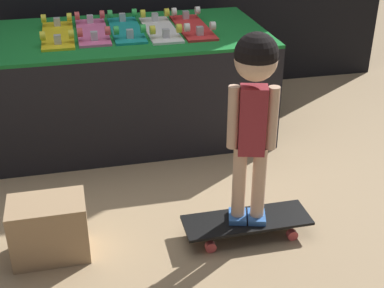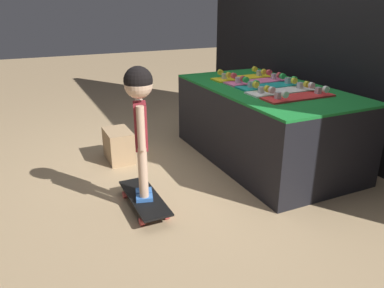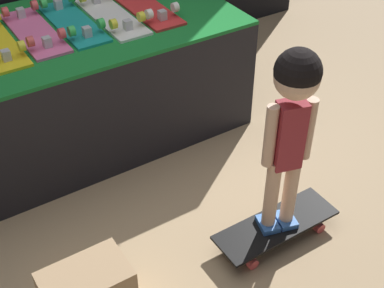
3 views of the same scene
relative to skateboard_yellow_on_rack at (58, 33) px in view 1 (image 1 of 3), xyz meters
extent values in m
plane|color=tan|center=(0.42, -0.67, -0.70)|extent=(16.00, 16.00, 0.00)
cube|color=black|center=(0.42, 0.00, -0.37)|extent=(1.74, 0.97, 0.66)
cube|color=#19752D|center=(0.42, 0.00, -0.03)|extent=(1.74, 0.97, 0.02)
cube|color=yellow|center=(0.00, 0.00, -0.01)|extent=(0.19, 0.60, 0.01)
cube|color=#B7B7BC|center=(0.00, 0.20, 0.02)|extent=(0.04, 0.04, 0.05)
cylinder|color=yellow|center=(0.08, 0.20, 0.05)|extent=(0.03, 0.05, 0.05)
cylinder|color=yellow|center=(-0.08, 0.20, 0.05)|extent=(0.03, 0.05, 0.05)
cube|color=#B7B7BC|center=(0.00, -0.20, 0.02)|extent=(0.04, 0.04, 0.05)
cylinder|color=yellow|center=(0.08, -0.20, 0.05)|extent=(0.03, 0.05, 0.05)
cylinder|color=yellow|center=(-0.08, -0.20, 0.05)|extent=(0.03, 0.05, 0.05)
cube|color=pink|center=(0.21, 0.02, -0.01)|extent=(0.19, 0.60, 0.01)
cube|color=#B7B7BC|center=(0.21, 0.22, 0.02)|extent=(0.04, 0.04, 0.05)
cylinder|color=#D84C4C|center=(0.29, 0.22, 0.05)|extent=(0.03, 0.05, 0.05)
cylinder|color=#D84C4C|center=(0.13, 0.22, 0.05)|extent=(0.03, 0.05, 0.05)
cube|color=#B7B7BC|center=(0.21, -0.18, 0.02)|extent=(0.04, 0.04, 0.05)
cylinder|color=#D84C4C|center=(0.29, -0.18, 0.05)|extent=(0.03, 0.05, 0.05)
cylinder|color=#D84C4C|center=(0.13, -0.18, 0.05)|extent=(0.03, 0.05, 0.05)
cube|color=teal|center=(0.42, 0.02, -0.01)|extent=(0.19, 0.60, 0.01)
cube|color=#B7B7BC|center=(0.42, 0.22, 0.02)|extent=(0.04, 0.04, 0.05)
cylinder|color=green|center=(0.50, 0.22, 0.05)|extent=(0.03, 0.05, 0.05)
cylinder|color=green|center=(0.34, 0.22, 0.05)|extent=(0.03, 0.05, 0.05)
cube|color=#B7B7BC|center=(0.42, -0.18, 0.02)|extent=(0.04, 0.04, 0.05)
cylinder|color=green|center=(0.50, -0.18, 0.05)|extent=(0.03, 0.05, 0.05)
cylinder|color=green|center=(0.34, -0.18, 0.05)|extent=(0.03, 0.05, 0.05)
cube|color=white|center=(0.63, -0.02, -0.01)|extent=(0.19, 0.60, 0.01)
cube|color=#B7B7BC|center=(0.63, 0.18, 0.02)|extent=(0.04, 0.04, 0.05)
cylinder|color=yellow|center=(0.71, 0.18, 0.05)|extent=(0.03, 0.05, 0.05)
cylinder|color=yellow|center=(0.55, 0.18, 0.05)|extent=(0.03, 0.05, 0.05)
cube|color=#B7B7BC|center=(0.63, -0.22, 0.02)|extent=(0.04, 0.04, 0.05)
cylinder|color=yellow|center=(0.71, -0.22, 0.05)|extent=(0.03, 0.05, 0.05)
cylinder|color=yellow|center=(0.55, -0.22, 0.05)|extent=(0.03, 0.05, 0.05)
cube|color=red|center=(0.85, -0.01, -0.01)|extent=(0.19, 0.60, 0.01)
cube|color=#B7B7BC|center=(0.85, 0.18, 0.02)|extent=(0.04, 0.04, 0.05)
cylinder|color=white|center=(0.93, 0.18, 0.05)|extent=(0.03, 0.05, 0.05)
cylinder|color=white|center=(0.77, 0.18, 0.05)|extent=(0.03, 0.05, 0.05)
cube|color=#B7B7BC|center=(0.85, -0.21, 0.02)|extent=(0.04, 0.04, 0.05)
cylinder|color=white|center=(0.93, -0.21, 0.05)|extent=(0.03, 0.05, 0.05)
cylinder|color=white|center=(0.77, -0.21, 0.05)|extent=(0.03, 0.05, 0.05)
cube|color=black|center=(0.82, -1.30, -0.62)|extent=(0.62, 0.21, 0.01)
cube|color=#B7B7BC|center=(1.02, -1.30, -0.65)|extent=(0.04, 0.04, 0.05)
cylinder|color=#D84C4C|center=(1.02, -1.21, -0.67)|extent=(0.05, 0.03, 0.05)
cylinder|color=#D84C4C|center=(1.02, -1.39, -0.67)|extent=(0.05, 0.03, 0.05)
cube|color=#B7B7BC|center=(0.61, -1.30, -0.65)|extent=(0.04, 0.04, 0.05)
cylinder|color=#D84C4C|center=(0.61, -1.21, -0.67)|extent=(0.05, 0.03, 0.05)
cylinder|color=#D84C4C|center=(0.61, -1.39, -0.67)|extent=(0.05, 0.03, 0.05)
cube|color=#3870C6|center=(0.86, -1.31, -0.60)|extent=(0.11, 0.13, 0.03)
cylinder|color=#DBB293|center=(0.86, -1.31, -0.40)|extent=(0.06, 0.06, 0.37)
cube|color=#3870C6|center=(0.77, -1.29, -0.60)|extent=(0.11, 0.13, 0.03)
cylinder|color=#DBB293|center=(0.77, -1.29, -0.40)|extent=(0.06, 0.06, 0.37)
cube|color=maroon|center=(0.82, -1.30, -0.08)|extent=(0.14, 0.11, 0.32)
cylinder|color=#DBB293|center=(0.90, -1.32, -0.07)|extent=(0.05, 0.05, 0.29)
cylinder|color=#DBB293|center=(0.74, -1.28, -0.07)|extent=(0.05, 0.05, 0.29)
sphere|color=#DBB293|center=(0.82, -1.30, 0.20)|extent=(0.18, 0.18, 0.18)
sphere|color=black|center=(0.82, -1.30, 0.22)|extent=(0.19, 0.19, 0.19)
cube|color=tan|center=(-0.11, -1.24, -0.56)|extent=(0.34, 0.22, 0.29)
camera|label=1|loc=(0.08, -3.31, 0.92)|focal=50.00mm
camera|label=2|loc=(3.10, -1.99, 0.70)|focal=35.00mm
camera|label=3|loc=(-0.46, -2.56, 1.26)|focal=50.00mm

